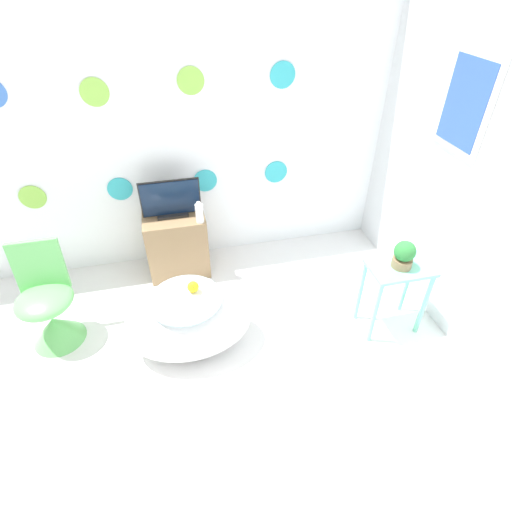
# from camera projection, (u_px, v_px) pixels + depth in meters

# --- Properties ---
(ground_plane) EXTENTS (12.00, 12.00, 0.00)m
(ground_plane) POSITION_uv_depth(u_px,v_px,m) (200.00, 487.00, 2.15)
(ground_plane) COLOR white
(wall_back_dotted) EXTENTS (4.86, 0.05, 2.60)m
(wall_back_dotted) POSITION_uv_depth(u_px,v_px,m) (151.00, 117.00, 3.02)
(wall_back_dotted) COLOR white
(wall_back_dotted) RESTS_ON ground_plane
(wall_right) EXTENTS (0.06, 3.13, 2.60)m
(wall_right) POSITION_uv_depth(u_px,v_px,m) (468.00, 148.00, 2.53)
(wall_right) COLOR silver
(wall_right) RESTS_ON ground_plane
(bathtub) EXTENTS (0.89, 0.60, 0.46)m
(bathtub) POSITION_uv_depth(u_px,v_px,m) (189.00, 321.00, 2.80)
(bathtub) COLOR white
(bathtub) RESTS_ON ground_plane
(rubber_duck) EXTENTS (0.08, 0.09, 0.09)m
(rubber_duck) POSITION_uv_depth(u_px,v_px,m) (193.00, 286.00, 2.67)
(rubber_duck) COLOR yellow
(rubber_duck) RESTS_ON bathtub
(chair) EXTENTS (0.39, 0.39, 0.77)m
(chair) POSITION_uv_depth(u_px,v_px,m) (51.00, 313.00, 2.83)
(chair) COLOR #66C166
(chair) RESTS_ON ground_plane
(tv_cabinet) EXTENTS (0.51, 0.39, 0.57)m
(tv_cabinet) POSITION_uv_depth(u_px,v_px,m) (177.00, 243.00, 3.46)
(tv_cabinet) COLOR #8E704C
(tv_cabinet) RESTS_ON ground_plane
(tv) EXTENTS (0.48, 0.12, 0.31)m
(tv) POSITION_uv_depth(u_px,v_px,m) (171.00, 200.00, 3.20)
(tv) COLOR black
(tv) RESTS_ON tv_cabinet
(vase) EXTENTS (0.06, 0.06, 0.18)m
(vase) POSITION_uv_depth(u_px,v_px,m) (199.00, 213.00, 3.16)
(vase) COLOR white
(vase) RESTS_ON tv_cabinet
(side_table) EXTENTS (0.44, 0.29, 0.58)m
(side_table) POSITION_uv_depth(u_px,v_px,m) (396.00, 281.00, 2.82)
(side_table) COLOR #72D8B7
(side_table) RESTS_ON ground_plane
(potted_plant_left) EXTENTS (0.14, 0.14, 0.20)m
(potted_plant_left) POSITION_uv_depth(u_px,v_px,m) (404.00, 255.00, 2.68)
(potted_plant_left) COLOR #8C6B4C
(potted_plant_left) RESTS_ON side_table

